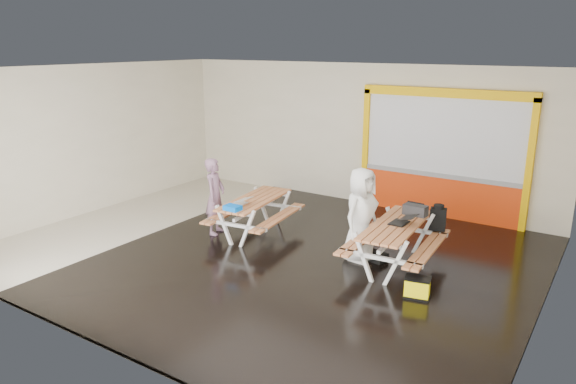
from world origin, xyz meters
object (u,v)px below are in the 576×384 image
Objects in this scene: person_left at (215,196)px; laptop_right at (402,221)px; laptop_left at (241,202)px; blue_pouch at (233,208)px; toolbox at (415,210)px; fluke_bag at (417,288)px; dark_case at (376,256)px; picnic_table_right at (396,234)px; backpack at (438,217)px; person_right at (361,215)px; picnic_table_left at (255,208)px.

person_left is 3.98m from laptop_right.
laptop_left reaches higher than blue_pouch.
fluke_bag is at bearing -67.46° from toolbox.
fluke_bag is at bearing -41.48° from dark_case.
picnic_table_right is 0.28m from laptop_right.
laptop_right is at bearing 25.76° from picnic_table_right.
picnic_table_right is 4.55× the size of backpack.
dark_case is at bearing -100.23° from person_left.
picnic_table_right is at bearing -8.91° from dark_case.
fluke_bag is at bearing -51.30° from picnic_table_right.
laptop_left is (-2.44, -0.47, -0.03)m from person_right.
laptop_right reaches higher than fluke_bag.
laptop_left is 0.87× the size of toolbox.
backpack is at bearing -90.25° from person_left.
picnic_table_left reaches higher than fluke_bag.
picnic_table_left is at bearing 91.54° from laptop_left.
laptop_left is at bearing -157.53° from backpack.
fluke_bag is (3.92, -0.97, -0.41)m from picnic_table_left.
toolbox is (3.13, 1.54, 0.09)m from blue_pouch.
picnic_table_right is at bearing -98.88° from toolbox.
person_left is 4.11m from toolbox.
person_right is at bearing -137.97° from toolbox.
blue_pouch reaches higher than fluke_bag.
blue_pouch is 3.93m from backpack.
picnic_table_left is 3.13m from picnic_table_right.
laptop_left is 3.43m from toolbox.
laptop_right is 3.25m from blue_pouch.
blue_pouch is at bearing -163.60° from laptop_right.
fluke_bag is at bearing -80.15° from backpack.
laptop_left reaches higher than dark_case.
toolbox is at bearing 26.13° from blue_pouch.
blue_pouch is at bearing -136.58° from person_left.
person_left is at bearing 104.92° from person_right.
dark_case is at bearing 1.46° from picnic_table_left.
laptop_left is at bearing -170.30° from laptop_right.
person_right is 0.77m from laptop_right.
person_right is 1.87m from fluke_bag.
picnic_table_left is 2.79m from dark_case.
picnic_table_right is at bearing -101.93° from person_left.
picnic_table_left is at bearing 97.03° from blue_pouch.
person_right reaches higher than backpack.
laptop_left is 3.26m from laptop_right.
fluke_bag is (1.18, -1.04, 0.09)m from dark_case.
toolbox is at bearing 89.04° from laptop_right.
laptop_left is at bearing 104.19° from blue_pouch.
laptop_left is at bearing -88.46° from picnic_table_left.
laptop_left is at bearing 108.86° from person_right.
person_left is 0.90× the size of person_right.
person_left is 0.75m from laptop_left.
picnic_table_left is 5.64× the size of laptop_left.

